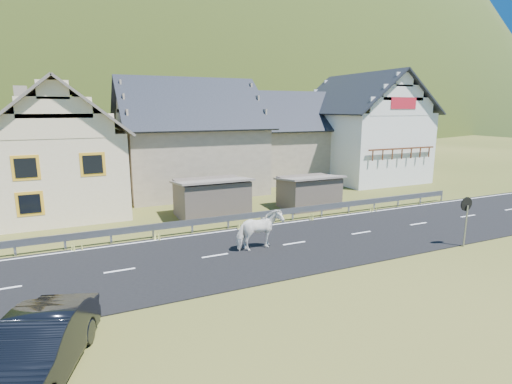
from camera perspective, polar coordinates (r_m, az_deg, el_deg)
name	(u,v)px	position (r m, az deg, el deg)	size (l,w,h in m)	color
ground	(294,244)	(19.40, 5.48, -7.41)	(160.00, 160.00, 0.00)	#353D15
road	(294,244)	(19.40, 5.49, -7.36)	(60.00, 7.00, 0.04)	black
lane_markings	(294,243)	(19.39, 5.49, -7.29)	(60.00, 6.60, 0.01)	silver
guardrail	(262,215)	(22.36, 0.82, -3.25)	(28.10, 0.09, 0.75)	#93969B
shed_left	(212,198)	(24.06, -6.36, -0.91)	(4.30, 3.30, 2.40)	brown
shed_right	(309,192)	(26.34, 7.55, -0.05)	(3.80, 2.90, 2.20)	brown
house_cream	(61,142)	(27.93, -26.15, 6.48)	(7.80, 9.80, 8.30)	beige
house_stone_a	(189,131)	(31.97, -9.59, 8.54)	(10.80, 9.80, 8.90)	#9E907B
house_stone_b	(288,132)	(37.61, 4.65, 8.53)	(9.80, 8.80, 8.10)	#9E907B
house_white	(362,123)	(38.45, 14.85, 9.48)	(8.80, 10.80, 9.70)	silver
mountain	(110,166)	(198.12, -20.10, 3.46)	(440.00, 280.00, 260.00)	black
horse	(260,230)	(18.26, 0.51, -5.47)	(2.15, 0.98, 1.81)	white
car	(37,350)	(11.43, -28.76, -19.15)	(1.62, 4.65, 1.53)	black
traffic_mirror	(466,210)	(20.95, 27.80, -2.35)	(0.66, 0.19, 2.38)	#93969B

